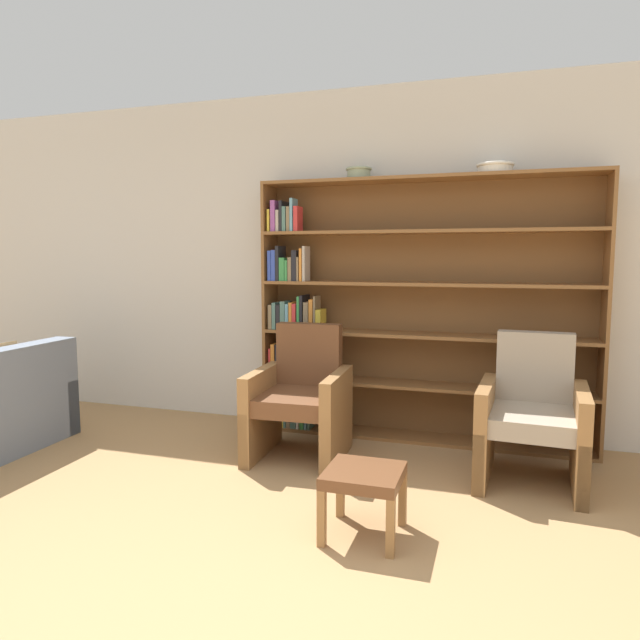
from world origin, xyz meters
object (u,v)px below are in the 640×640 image
(bowl_cream, at_px, (359,173))
(bowl_terracotta, at_px, (495,168))
(armchair_leather, at_px, (301,399))
(bookshelf, at_px, (394,314))
(armchair_cushioned, at_px, (532,418))
(footstool, at_px, (364,481))

(bowl_cream, xyz_separation_m, bowl_terracotta, (1.01, 0.00, -0.01))
(bowl_terracotta, height_order, armchair_leather, bowl_terracotta)
(bookshelf, distance_m, bowl_cream, 1.13)
(bookshelf, bearing_deg, bowl_terracotta, -1.78)
(bowl_cream, xyz_separation_m, armchair_cushioned, (1.29, -0.61, -1.66))
(armchair_cushioned, bearing_deg, armchair_leather, 3.73)
(bowl_cream, relative_size, armchair_cushioned, 0.22)
(bookshelf, distance_m, bowl_terracotta, 1.30)
(bowl_terracotta, bearing_deg, armchair_leather, -154.41)
(armchair_leather, xyz_separation_m, armchair_cushioned, (1.56, -0.00, 0.00))
(armchair_leather, distance_m, footstool, 1.26)
(bookshelf, relative_size, bowl_cream, 12.66)
(bowl_cream, bearing_deg, footstool, -74.88)
(bowl_cream, bearing_deg, bookshelf, 4.53)
(footstool, bearing_deg, bowl_terracotta, 71.15)
(bookshelf, height_order, footstool, bookshelf)
(bowl_terracotta, bearing_deg, bowl_cream, 180.00)
(bookshelf, bearing_deg, bowl_cream, -175.47)
(bowl_cream, relative_size, armchair_leather, 0.22)
(armchair_leather, bearing_deg, bowl_cream, -116.18)
(armchair_cushioned, bearing_deg, footstool, 54.47)
(bowl_cream, height_order, armchair_leather, bowl_cream)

